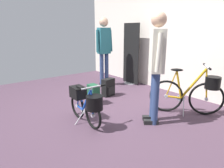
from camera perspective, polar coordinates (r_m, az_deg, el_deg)
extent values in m
plane|color=#473342|center=(3.88, -2.27, -8.05)|extent=(6.79, 6.79, 0.00)
cube|color=silver|center=(5.17, 17.93, 12.79)|extent=(6.79, 0.10, 2.75)
cylinder|color=#B7B7BC|center=(5.92, 5.18, 0.28)|extent=(0.36, 0.36, 0.02)
cube|color=black|center=(5.76, 5.38, 8.46)|extent=(0.60, 0.02, 1.68)
torus|color=black|center=(3.22, -5.38, -8.80)|extent=(0.45, 0.05, 0.45)
cylinder|color=#B7B7BC|center=(3.22, -5.38, -8.80)|extent=(0.06, 0.05, 0.06)
torus|color=black|center=(3.64, -9.71, -6.05)|extent=(0.45, 0.05, 0.45)
cylinder|color=#B7B7BC|center=(3.64, -9.71, -6.05)|extent=(0.06, 0.05, 0.06)
cylinder|color=#1947B2|center=(3.56, -8.97, -6.61)|extent=(0.20, 0.04, 0.05)
cylinder|color=#1947B2|center=(3.29, -7.14, -4.60)|extent=(0.32, 0.05, 0.44)
cylinder|color=#1947B2|center=(3.45, -8.64, -4.12)|extent=(0.12, 0.04, 0.38)
cylinder|color=#1947B2|center=(3.56, -8.97, -6.61)|extent=(0.20, 0.03, 0.04)
cylinder|color=#1947B2|center=(3.16, -5.68, -5.31)|extent=(0.07, 0.03, 0.41)
cylinder|color=#1947B2|center=(3.53, -9.42, -3.60)|extent=(0.14, 0.03, 0.37)
ellipsoid|color=black|center=(3.42, -9.11, -0.67)|extent=(0.22, 0.10, 0.05)
cylinder|color=#B7B7BC|center=(3.11, -5.98, -1.35)|extent=(0.03, 0.03, 0.04)
cylinder|color=#B7B7BC|center=(3.10, -5.99, -0.99)|extent=(0.04, 0.44, 0.03)
cylinder|color=black|center=(3.00, -9.59, -1.70)|extent=(0.04, 0.09, 0.04)
cylinder|color=black|center=(3.21, -2.64, -0.34)|extent=(0.04, 0.09, 0.04)
cylinder|color=#B7B7BC|center=(3.48, -8.19, -7.19)|extent=(0.14, 0.02, 0.14)
cylinder|color=#B7B7BC|center=(3.46, -9.14, -9.43)|extent=(0.02, 0.19, 0.21)
cylinder|color=black|center=(3.09, -4.98, -5.31)|extent=(0.27, 0.27, 0.22)
cube|color=black|center=(3.52, -9.59, -2.31)|extent=(0.29, 0.21, 0.20)
torus|color=black|center=(4.05, 25.09, -3.84)|extent=(0.51, 0.41, 0.62)
cylinder|color=#B7B7BC|center=(4.05, 25.09, -3.84)|extent=(0.08, 0.08, 0.06)
torus|color=black|center=(3.96, 15.02, -3.32)|extent=(0.51, 0.41, 0.62)
cylinder|color=#B7B7BC|center=(3.96, 15.02, -3.32)|extent=(0.08, 0.08, 0.06)
cylinder|color=#BF8C14|center=(3.97, 16.95, -3.53)|extent=(0.24, 0.20, 0.05)
cylinder|color=#BF8C14|center=(3.93, 22.00, 0.05)|extent=(0.36, 0.29, 0.59)
cylinder|color=#BF8C14|center=(3.91, 18.37, -0.17)|extent=(0.14, 0.12, 0.52)
cylinder|color=#BF8C14|center=(3.97, 16.95, -3.53)|extent=(0.23, 0.19, 0.04)
cylinder|color=#BF8C14|center=(3.97, 25.13, -0.03)|extent=(0.08, 0.08, 0.56)
cylinder|color=#BF8C14|center=(3.90, 16.41, 0.06)|extent=(0.15, 0.13, 0.50)
ellipsoid|color=black|center=(3.84, 17.87, 3.83)|extent=(0.23, 0.21, 0.05)
cylinder|color=#B7B7BC|center=(3.91, 25.22, 4.20)|extent=(0.03, 0.03, 0.04)
cylinder|color=#B7B7BC|center=(3.90, 25.25, 4.49)|extent=(0.29, 0.36, 0.03)
cylinder|color=black|center=(3.69, 25.92, 3.87)|extent=(0.08, 0.09, 0.04)
cylinder|color=black|center=(4.12, 24.65, 5.05)|extent=(0.08, 0.09, 0.04)
cylinder|color=#B7B7BC|center=(3.99, 18.88, -3.74)|extent=(0.12, 0.10, 0.14)
cylinder|color=#B7B7BC|center=(3.96, 19.52, -6.31)|extent=(0.13, 0.16, 0.29)
cylinder|color=black|center=(3.99, 26.57, 0.31)|extent=(0.37, 0.37, 0.22)
cylinder|color=navy|center=(3.50, 11.65, -3.41)|extent=(0.11, 0.11, 0.87)
cube|color=black|center=(3.63, 10.53, -9.39)|extent=(0.22, 0.24, 0.07)
cylinder|color=navy|center=(3.35, 12.13, -4.29)|extent=(0.11, 0.11, 0.87)
cube|color=black|center=(3.49, 10.94, -10.48)|extent=(0.22, 0.24, 0.07)
cube|color=beige|center=(3.26, 12.63, 9.05)|extent=(0.37, 0.36, 0.67)
cylinder|color=beige|center=(3.46, 11.71, 9.42)|extent=(0.12, 0.10, 0.57)
cylinder|color=beige|center=(3.05, 13.11, 8.59)|extent=(0.08, 0.11, 0.57)
sphere|color=tan|center=(3.24, 13.13, 17.37)|extent=(0.24, 0.24, 0.24)
cylinder|color=navy|center=(5.60, -2.92, 4.02)|extent=(0.11, 0.11, 0.89)
cube|color=black|center=(5.66, -2.60, -0.12)|extent=(0.25, 0.11, 0.07)
cylinder|color=navy|center=(5.69, -1.54, 4.20)|extent=(0.11, 0.11, 0.89)
cube|color=black|center=(5.74, -1.24, 0.12)|extent=(0.25, 0.11, 0.07)
cube|color=#23606B|center=(5.55, -2.31, 12.10)|extent=(0.23, 0.34, 0.68)
cylinder|color=#23606B|center=(5.42, -4.15, 11.98)|extent=(0.13, 0.12, 0.58)
cylinder|color=#23606B|center=(5.65, -0.37, 12.15)|extent=(0.13, 0.11, 0.58)
sphere|color=tan|center=(5.54, -2.36, 17.08)|extent=(0.24, 0.24, 0.24)
cube|color=#19472D|center=(4.28, -5.25, -2.89)|extent=(0.26, 0.18, 0.41)
cube|color=#1F5939|center=(4.35, -4.10, -3.43)|extent=(0.18, 0.04, 0.18)
cube|color=black|center=(4.76, -1.07, -0.94)|extent=(0.20, 0.32, 0.41)
cube|color=black|center=(4.71, -0.24, -1.88)|extent=(0.06, 0.22, 0.18)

